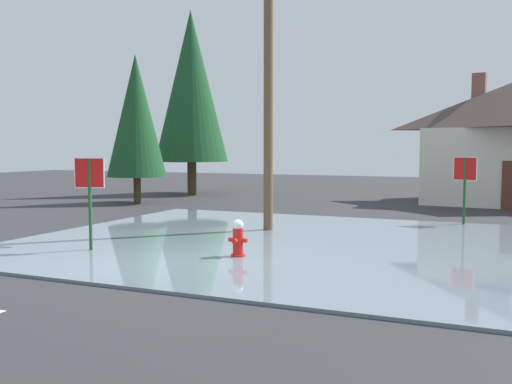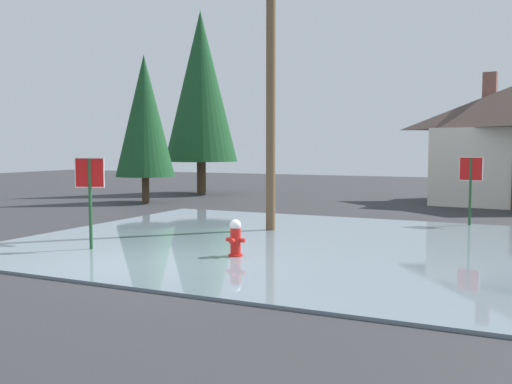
{
  "view_description": "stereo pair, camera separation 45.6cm",
  "coord_description": "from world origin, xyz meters",
  "px_view_note": "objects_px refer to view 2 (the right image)",
  "views": [
    {
      "loc": [
        6.68,
        -10.5,
        2.54
      ],
      "look_at": [
        0.89,
        2.98,
        1.39
      ],
      "focal_mm": 39.93,
      "sensor_mm": 36.0,
      "label": 1
    },
    {
      "loc": [
        7.09,
        -10.31,
        2.54
      ],
      "look_at": [
        0.89,
        2.98,
        1.39
      ],
      "focal_mm": 39.93,
      "sensor_mm": 36.0,
      "label": 2
    }
  ],
  "objects_px": {
    "fire_hydrant": "(235,239)",
    "utility_pole": "(271,87)",
    "pine_tree_tall_left": "(145,116)",
    "stop_sign_far": "(471,177)",
    "stop_sign_near": "(90,185)",
    "pine_tree_mid_left": "(201,87)"
  },
  "relations": [
    {
      "from": "fire_hydrant",
      "to": "stop_sign_far",
      "type": "distance_m",
      "value": 9.06
    },
    {
      "from": "utility_pole",
      "to": "stop_sign_far",
      "type": "bearing_deg",
      "value": 34.5
    },
    {
      "from": "pine_tree_tall_left",
      "to": "utility_pole",
      "type": "bearing_deg",
      "value": -33.89
    },
    {
      "from": "stop_sign_near",
      "to": "utility_pole",
      "type": "distance_m",
      "value": 6.15
    },
    {
      "from": "stop_sign_far",
      "to": "stop_sign_near",
      "type": "bearing_deg",
      "value": -133.31
    },
    {
      "from": "fire_hydrant",
      "to": "stop_sign_far",
      "type": "bearing_deg",
      "value": 60.55
    },
    {
      "from": "stop_sign_far",
      "to": "pine_tree_tall_left",
      "type": "bearing_deg",
      "value": 170.82
    },
    {
      "from": "stop_sign_near",
      "to": "utility_pole",
      "type": "bearing_deg",
      "value": 61.05
    },
    {
      "from": "fire_hydrant",
      "to": "utility_pole",
      "type": "bearing_deg",
      "value": 102.68
    },
    {
      "from": "fire_hydrant",
      "to": "utility_pole",
      "type": "relative_size",
      "value": 0.11
    },
    {
      "from": "utility_pole",
      "to": "stop_sign_far",
      "type": "xyz_separation_m",
      "value": [
        5.35,
        3.68,
        -2.74
      ]
    },
    {
      "from": "stop_sign_near",
      "to": "pine_tree_mid_left",
      "type": "xyz_separation_m",
      "value": [
        -6.47,
        16.29,
        4.19
      ]
    },
    {
      "from": "stop_sign_near",
      "to": "fire_hydrant",
      "type": "bearing_deg",
      "value": 10.82
    },
    {
      "from": "utility_pole",
      "to": "pine_tree_tall_left",
      "type": "height_order",
      "value": "utility_pole"
    },
    {
      "from": "fire_hydrant",
      "to": "stop_sign_far",
      "type": "relative_size",
      "value": 0.4
    },
    {
      "from": "fire_hydrant",
      "to": "pine_tree_tall_left",
      "type": "xyz_separation_m",
      "value": [
        -9.83,
        10.12,
        3.53
      ]
    },
    {
      "from": "stop_sign_near",
      "to": "stop_sign_far",
      "type": "bearing_deg",
      "value": 46.69
    },
    {
      "from": "utility_pole",
      "to": "stop_sign_near",
      "type": "bearing_deg",
      "value": -118.95
    },
    {
      "from": "fire_hydrant",
      "to": "utility_pole",
      "type": "distance_m",
      "value": 5.76
    },
    {
      "from": "stop_sign_near",
      "to": "pine_tree_mid_left",
      "type": "height_order",
      "value": "pine_tree_mid_left"
    },
    {
      "from": "stop_sign_far",
      "to": "pine_tree_tall_left",
      "type": "height_order",
      "value": "pine_tree_tall_left"
    },
    {
      "from": "stop_sign_near",
      "to": "utility_pole",
      "type": "height_order",
      "value": "utility_pole"
    }
  ]
}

